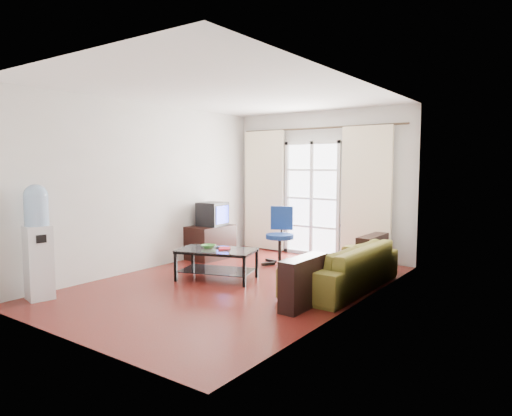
{
  "coord_description": "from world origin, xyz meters",
  "views": [
    {
      "loc": [
        3.98,
        -5.04,
        1.7
      ],
      "look_at": [
        0.13,
        0.35,
        1.08
      ],
      "focal_mm": 32.0,
      "sensor_mm": 36.0,
      "label": 1
    }
  ],
  "objects_px": {
    "coffee_table": "(217,260)",
    "task_chair": "(280,247)",
    "water_cooler": "(38,240)",
    "sofa": "(343,266)",
    "crt_tv": "(212,214)",
    "tv_stand": "(210,242)"
  },
  "relations": [
    {
      "from": "coffee_table",
      "to": "water_cooler",
      "type": "bearing_deg",
      "value": -119.71
    },
    {
      "from": "coffee_table",
      "to": "tv_stand",
      "type": "relative_size",
      "value": 1.55
    },
    {
      "from": "tv_stand",
      "to": "crt_tv",
      "type": "distance_m",
      "value": 0.52
    },
    {
      "from": "tv_stand",
      "to": "task_chair",
      "type": "xyz_separation_m",
      "value": [
        1.3,
        0.32,
        -0.01
      ]
    },
    {
      "from": "sofa",
      "to": "coffee_table",
      "type": "relative_size",
      "value": 1.67
    },
    {
      "from": "coffee_table",
      "to": "crt_tv",
      "type": "relative_size",
      "value": 2.52
    },
    {
      "from": "sofa",
      "to": "water_cooler",
      "type": "xyz_separation_m",
      "value": [
        -2.92,
        -2.73,
        0.46
      ]
    },
    {
      "from": "water_cooler",
      "to": "sofa",
      "type": "bearing_deg",
      "value": 56.77
    },
    {
      "from": "coffee_table",
      "to": "task_chair",
      "type": "distance_m",
      "value": 1.45
    },
    {
      "from": "task_chair",
      "to": "crt_tv",
      "type": "bearing_deg",
      "value": 169.21
    },
    {
      "from": "crt_tv",
      "to": "task_chair",
      "type": "height_order",
      "value": "crt_tv"
    },
    {
      "from": "tv_stand",
      "to": "water_cooler",
      "type": "bearing_deg",
      "value": -87.3
    },
    {
      "from": "coffee_table",
      "to": "crt_tv",
      "type": "distance_m",
      "value": 1.68
    },
    {
      "from": "coffee_table",
      "to": "crt_tv",
      "type": "bearing_deg",
      "value": 133.75
    },
    {
      "from": "coffee_table",
      "to": "crt_tv",
      "type": "height_order",
      "value": "crt_tv"
    },
    {
      "from": "sofa",
      "to": "coffee_table",
      "type": "distance_m",
      "value": 1.85
    },
    {
      "from": "sofa",
      "to": "tv_stand",
      "type": "bearing_deg",
      "value": -98.59
    },
    {
      "from": "coffee_table",
      "to": "water_cooler",
      "type": "distance_m",
      "value": 2.44
    },
    {
      "from": "tv_stand",
      "to": "crt_tv",
      "type": "relative_size",
      "value": 1.63
    },
    {
      "from": "crt_tv",
      "to": "task_chair",
      "type": "relative_size",
      "value": 0.51
    },
    {
      "from": "sofa",
      "to": "crt_tv",
      "type": "xyz_separation_m",
      "value": [
        -2.83,
        0.5,
        0.51
      ]
    },
    {
      "from": "coffee_table",
      "to": "task_chair",
      "type": "bearing_deg",
      "value": 82.2
    }
  ]
}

